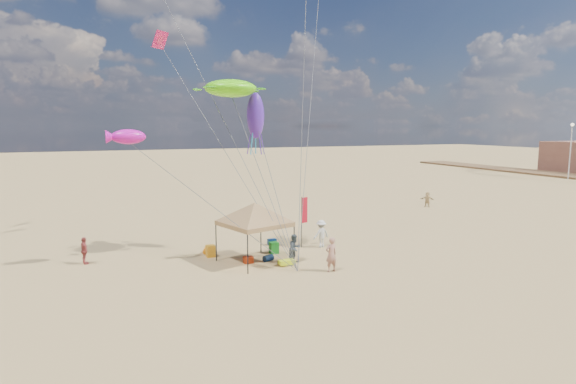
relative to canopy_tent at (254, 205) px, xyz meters
name	(u,v)px	position (x,y,z in m)	size (l,w,h in m)	color
ground	(310,274)	(1.97, -3.24, -3.33)	(280.00, 280.00, 0.00)	tan
canopy_tent	(254,205)	(0.00, 0.00, 0.00)	(6.22, 6.22, 4.00)	black
feather_flag	(304,214)	(4.03, 2.02, -1.13)	(0.49, 0.17, 3.31)	black
cooler_red	(248,260)	(-0.43, -0.07, -3.14)	(0.54, 0.38, 0.38)	#BD330F
cooler_blue	(272,242)	(2.35, 3.34, -3.14)	(0.54, 0.38, 0.38)	#124B93
bag_navy	(268,258)	(0.76, -0.17, -3.15)	(0.36, 0.36, 0.60)	#0D1E3A
bag_orange	(206,251)	(-2.17, 2.92, -3.15)	(0.36, 0.36, 0.60)	orange
chair_green	(274,248)	(1.68, 1.32, -2.98)	(0.50, 0.50, 0.70)	#15781C
chair_yellow	(211,251)	(-2.10, 2.07, -2.98)	(0.50, 0.50, 0.70)	orange
crate_grey	(289,263)	(1.52, -1.42, -3.19)	(0.34, 0.30, 0.28)	slate
beach_cart	(287,262)	(1.40, -1.39, -3.13)	(0.90, 0.50, 0.24)	#CFEB1A
person_near_a	(331,255)	(3.17, -3.35, -2.38)	(0.69, 0.45, 1.89)	tan
person_near_b	(295,249)	(2.02, -1.10, -2.49)	(0.82, 0.64, 1.68)	#313C43
person_near_c	(321,234)	(5.02, 1.48, -2.44)	(1.15, 0.66, 1.78)	silver
person_far_a	(84,251)	(-9.03, 3.34, -2.54)	(0.92, 0.38, 1.58)	#AD4742
person_far_c	(427,199)	(21.55, 11.24, -2.59)	(1.37, 0.44, 1.48)	tan
lamp_north	(571,142)	(56.97, 22.76, 2.19)	(0.50, 0.50, 8.25)	silver
turtle_kite	(231,88)	(-0.74, 1.85, 6.61)	(3.05, 2.44, 1.02)	#5EF30C
fish_kite	(129,137)	(-6.52, 1.51, 3.88)	(1.79, 0.89, 0.80)	#DC11B1
squid_kite	(256,116)	(0.87, 2.18, 5.07)	(1.05, 1.05, 2.74)	#5325B5
stunt_kite_pink	(160,40)	(-3.39, 10.33, 10.51)	(1.27, 0.04, 1.27)	#D9185A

